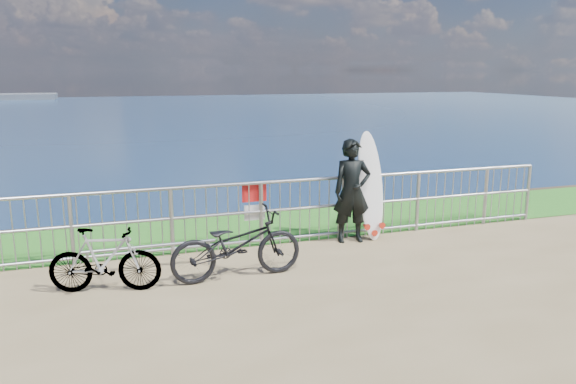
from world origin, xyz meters
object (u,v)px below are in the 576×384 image
object	(u,v)px
surfer	(352,191)
bicycle_far	(105,260)
surfboard	(371,190)
bicycle_near	(237,245)

from	to	relation	value
surfer	bicycle_far	world-z (taller)	surfer
surfboard	bicycle_near	size ratio (longest dim) A/B	1.00
surfer	bicycle_far	size ratio (longest dim) A/B	1.21
surfer	bicycle_near	xyz separation A→B (m)	(-2.30, -1.12, -0.39)
bicycle_far	bicycle_near	bearing A→B (deg)	-78.22
surfer	surfboard	world-z (taller)	surfboard
bicycle_near	bicycle_far	world-z (taller)	bicycle_near
surfboard	bicycle_far	xyz separation A→B (m)	(-4.49, -1.13, -0.43)
surfer	bicycle_near	bearing A→B (deg)	-146.84
bicycle_near	bicycle_far	xyz separation A→B (m)	(-1.80, 0.06, -0.06)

